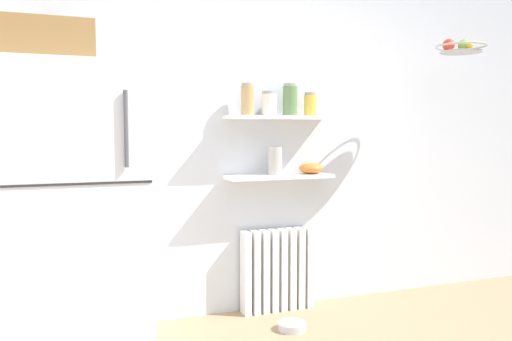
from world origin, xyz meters
TOP-DOWN VIEW (x-y plane):
  - back_wall at (0.00, 2.05)m, footprint 7.04×0.10m
  - refrigerator at (-1.34, 1.66)m, footprint 0.78×0.71m
  - radiator at (0.03, 1.92)m, footprint 0.53×0.12m
  - wall_shelf_lower at (0.03, 1.89)m, footprint 0.78×0.22m
  - wall_shelf_upper at (0.03, 1.89)m, footprint 0.78×0.22m
  - storage_jar_0 at (-0.21, 1.89)m, footprint 0.09×0.09m
  - storage_jar_1 at (-0.05, 1.89)m, footprint 0.10×0.10m
  - storage_jar_2 at (0.11, 1.89)m, footprint 0.10×0.10m
  - storage_jar_3 at (0.27, 1.89)m, footprint 0.09×0.09m
  - vase at (-0.01, 1.89)m, footprint 0.10×0.10m
  - shelf_bowl at (0.28, 1.89)m, footprint 0.17×0.17m
  - pet_food_bowl at (-0.03, 1.54)m, footprint 0.18×0.18m
  - hanging_fruit_basket at (1.25, 1.51)m, footprint 0.35×0.35m

SIDE VIEW (x-z plane):
  - pet_food_bowl at x=-0.03m, z-range 0.00..0.05m
  - radiator at x=0.03m, z-range 0.00..0.59m
  - refrigerator at x=-1.34m, z-range -0.06..1.83m
  - wall_shelf_lower at x=0.03m, z-range 0.96..0.99m
  - shelf_bowl at x=0.28m, z-range 0.99..1.07m
  - vase at x=-0.01m, z-range 0.99..1.19m
  - back_wall at x=0.00m, z-range 0.00..2.60m
  - wall_shelf_upper at x=0.03m, z-range 1.38..1.41m
  - storage_jar_3 at x=0.27m, z-range 1.40..1.57m
  - storage_jar_1 at x=-0.05m, z-range 1.40..1.57m
  - storage_jar_0 at x=-0.21m, z-range 1.40..1.62m
  - storage_jar_2 at x=0.11m, z-range 1.40..1.63m
  - hanging_fruit_basket at x=1.25m, z-range 1.84..1.94m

